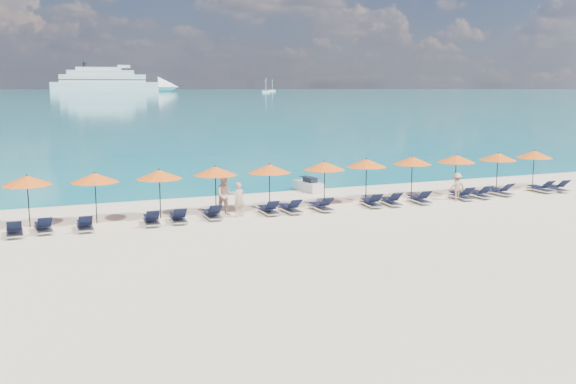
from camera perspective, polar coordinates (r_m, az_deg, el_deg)
name	(u,v)px	position (r m, az deg, el deg)	size (l,w,h in m)	color
ground	(315,232)	(26.60, 2.46, -3.53)	(1400.00, 1400.00, 0.00)	beige
sea	(34,92)	(683.64, -21.61, 8.30)	(1600.00, 1300.00, 0.01)	#1FA9B2
cruise_ship	(117,83)	(644.51, -14.99, 9.37)	(120.26, 34.86, 33.07)	silver
sailboat_near	(272,90)	(644.39, -1.41, 9.03)	(6.27, 2.09, 11.49)	silver
sailboat_far	(266,91)	(542.14, -1.99, 8.95)	(6.66, 2.22, 12.21)	silver
jetski	(309,185)	(36.76, 1.84, 0.60)	(1.12, 2.29, 0.78)	silver
beachgoer_a	(239,200)	(29.45, -4.35, -0.68)	(0.59, 0.39, 1.61)	tan
beachgoer_b	(225,195)	(29.85, -5.61, -0.31)	(0.91, 0.52, 1.87)	tan
beachgoer_c	(457,186)	(34.88, 14.78, 0.48)	(0.93, 0.43, 1.45)	tan
umbrella_2	(27,180)	(29.19, -22.19, 0.96)	(2.10, 2.10, 2.28)	black
umbrella_3	(95,178)	(29.07, -16.80, 1.23)	(2.10, 2.10, 2.28)	black
umbrella_4	(159,174)	(29.44, -11.37, 1.54)	(2.10, 2.10, 2.28)	black
umbrella_5	(215,171)	(30.27, -6.48, 1.88)	(2.10, 2.10, 2.28)	black
umbrella_6	(269,169)	(30.92, -1.66, 2.10)	(2.10, 2.10, 2.28)	black
umbrella_7	(325,166)	(32.03, 3.27, 2.34)	(2.10, 2.10, 2.28)	black
umbrella_8	(367,163)	(33.38, 6.99, 2.58)	(2.10, 2.10, 2.28)	black
umbrella_9	(412,161)	(34.85, 10.99, 2.76)	(2.10, 2.10, 2.28)	black
umbrella_10	(456,159)	(36.24, 14.73, 2.88)	(2.10, 2.10, 2.28)	black
umbrella_11	(498,157)	(37.96, 18.16, 3.00)	(2.10, 2.10, 2.28)	black
umbrella_12	(534,154)	(39.97, 21.05, 3.14)	(2.10, 2.10, 2.28)	black
lounger_3	(14,230)	(27.98, -23.14, -3.16)	(0.66, 1.71, 0.66)	silver
lounger_4	(43,227)	(28.23, -20.92, -2.91)	(0.77, 1.75, 0.66)	silver
lounger_5	(85,225)	(28.05, -17.60, -2.80)	(0.64, 1.71, 0.66)	silver
lounger_6	(152,219)	(28.43, -12.03, -2.40)	(0.76, 1.74, 0.66)	silver
lounger_7	(178,217)	(28.67, -9.73, -2.23)	(0.74, 1.74, 0.66)	silver
lounger_8	(212,214)	(29.25, -6.75, -1.93)	(0.66, 1.71, 0.66)	silver
lounger_9	(269,209)	(30.07, -1.74, -1.55)	(0.67, 1.72, 0.66)	silver
lounger_10	(290,208)	(30.39, 0.21, -1.43)	(0.69, 1.72, 0.66)	silver
lounger_11	(321,206)	(30.95, 2.99, -1.25)	(0.66, 1.72, 0.66)	silver
lounger_12	(371,202)	(32.18, 7.42, -0.90)	(0.79, 1.76, 0.66)	silver
lounger_13	(391,201)	(32.68, 9.11, -0.78)	(0.77, 1.75, 0.66)	silver
lounger_14	(420,199)	(33.56, 11.63, -0.59)	(0.77, 1.75, 0.66)	silver
lounger_15	(462,195)	(35.16, 15.20, -0.27)	(0.74, 1.74, 0.66)	silver
lounger_16	(480,194)	(35.92, 16.69, -0.14)	(0.75, 1.74, 0.66)	silver
lounger_17	(500,191)	(37.09, 18.34, 0.07)	(0.73, 1.74, 0.66)	silver
lounger_18	(541,188)	(38.97, 21.56, 0.32)	(0.63, 1.70, 0.66)	silver
lounger_19	(557,187)	(39.59, 22.77, 0.38)	(0.75, 1.74, 0.66)	silver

